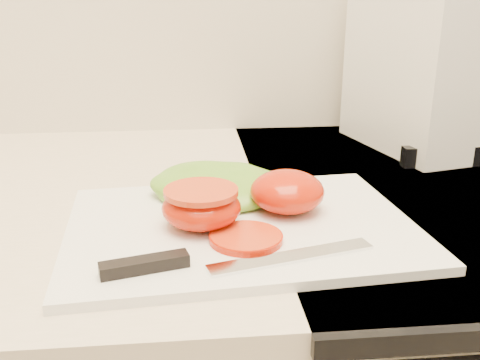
{
  "coord_description": "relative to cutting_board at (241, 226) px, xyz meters",
  "views": [
    {
      "loc": [
        0.08,
        1.01,
        1.18
      ],
      "look_at": [
        0.13,
        1.55,
        0.99
      ],
      "focal_mm": 40.0,
      "sensor_mm": 36.0,
      "label": 1
    }
  ],
  "objects": [
    {
      "name": "lettuce_leaf_0",
      "position": [
        -0.02,
        0.08,
        0.02
      ],
      "size": [
        0.19,
        0.15,
        0.03
      ],
      "primitive_type": "ellipsoid",
      "rotation": [
        0.0,
        0.0,
        -0.27
      ],
      "color": "#79A42B",
      "rests_on": "cutting_board"
    },
    {
      "name": "appliance",
      "position": [
        0.35,
        0.32,
        0.15
      ],
      "size": [
        0.25,
        0.29,
        0.3
      ],
      "primitive_type": "cube",
      "rotation": [
        0.0,
        0.0,
        0.23
      ],
      "color": "white",
      "rests_on": "counter"
    },
    {
      "name": "lettuce_leaf_1",
      "position": [
        0.02,
        0.08,
        0.02
      ],
      "size": [
        0.12,
        0.11,
        0.02
      ],
      "primitive_type": "ellipsoid",
      "rotation": [
        0.0,
        0.0,
        0.44
      ],
      "color": "#79A42B",
      "rests_on": "cutting_board"
    },
    {
      "name": "cutting_board",
      "position": [
        0.0,
        0.0,
        0.0
      ],
      "size": [
        0.39,
        0.3,
        0.01
      ],
      "primitive_type": "cube",
      "rotation": [
        0.0,
        0.0,
        0.08
      ],
      "color": "white",
      "rests_on": "counter"
    },
    {
      "name": "knife",
      "position": [
        -0.04,
        -0.09,
        0.01
      ],
      "size": [
        0.26,
        0.06,
        0.01
      ],
      "rotation": [
        0.0,
        0.0,
        0.26
      ],
      "color": "silver",
      "rests_on": "cutting_board"
    },
    {
      "name": "tomato_slice_0",
      "position": [
        0.0,
        -0.05,
        0.01
      ],
      "size": [
        0.07,
        0.07,
        0.01
      ],
      "primitive_type": "cylinder",
      "color": "#D84E20",
      "rests_on": "cutting_board"
    },
    {
      "name": "tomato_half_dome",
      "position": [
        0.06,
        0.03,
        0.03
      ],
      "size": [
        0.08,
        0.08,
        0.05
      ],
      "primitive_type": "ellipsoid",
      "color": "red",
      "rests_on": "cutting_board"
    },
    {
      "name": "tomato_half_cut",
      "position": [
        -0.04,
        -0.01,
        0.03
      ],
      "size": [
        0.08,
        0.08,
        0.04
      ],
      "color": "red",
      "rests_on": "cutting_board"
    }
  ]
}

